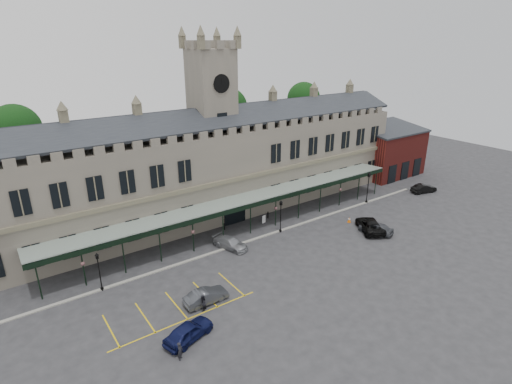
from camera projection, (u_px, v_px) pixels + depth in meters
ground at (286, 257)px, 45.30m from camera, size 140.00×140.00×0.00m
station_building at (215, 168)px, 55.14m from camera, size 60.00×10.36×17.30m
clock_tower at (213, 120)px, 52.83m from camera, size 5.60×5.60×24.80m
canopy at (249, 215)px, 50.14m from camera, size 50.00×4.10×4.30m
brick_annex at (388, 152)px, 72.01m from camera, size 12.40×8.36×9.23m
kerb at (258, 238)px, 49.48m from camera, size 60.00×0.40×0.12m
parking_markings at (178, 308)px, 36.62m from camera, size 16.00×6.00×0.01m
tree_behind_left at (16, 131)px, 47.98m from camera, size 6.00×6.00×16.00m
tree_behind_mid at (229, 108)px, 64.12m from camera, size 6.00×6.00×16.00m
tree_behind_right at (304, 100)px, 72.72m from camera, size 6.00×6.00×16.00m
lamp_post_left at (99, 268)px, 38.39m from camera, size 0.39×0.39×4.16m
lamp_post_mid at (281, 213)px, 50.23m from camera, size 0.42×0.42×4.40m
lamp_post_right at (368, 185)px, 59.23m from camera, size 0.46×0.46×4.90m
traffic_cone at (349, 220)px, 53.72m from camera, size 0.47×0.47×0.74m
sign_board at (264, 219)px, 53.47m from camera, size 0.63×0.19×1.09m
bollard_left at (224, 227)px, 51.55m from camera, size 0.16×0.16×0.92m
bollard_right at (268, 215)px, 54.88m from camera, size 0.17×0.17×0.97m
car_left_a at (189, 331)px, 32.59m from camera, size 4.81×3.02×1.53m
car_left_b at (206, 296)px, 37.15m from camera, size 4.25×1.50×1.40m
car_taxi at (230, 243)px, 46.96m from camera, size 3.18×4.85×1.31m
car_van at (370, 225)px, 51.26m from camera, size 4.89×6.00×1.52m
car_right_a at (376, 228)px, 50.55m from camera, size 2.92×4.63×1.47m
car_right_b at (424, 188)px, 64.11m from camera, size 4.44×2.43×1.39m
person_a at (180, 351)px, 30.50m from camera, size 0.66×0.67×1.56m
person_b at (203, 303)px, 36.05m from camera, size 0.96×0.92×1.56m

